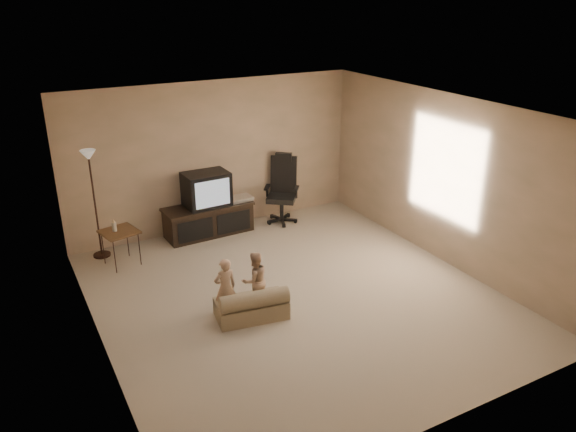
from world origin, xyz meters
name	(u,v)px	position (x,y,z in m)	size (l,w,h in m)	color
floor	(295,296)	(0.00, 0.00, 0.00)	(5.50, 5.50, 0.00)	#B0A18C
room_shell	(295,190)	(0.00, 0.00, 1.52)	(5.50, 5.50, 5.50)	silver
tv_stand	(208,209)	(-0.25, 2.49, 0.45)	(1.52, 0.61, 1.07)	black
office_chair	(282,198)	(1.10, 2.41, 0.43)	(0.78, 0.78, 1.20)	black
side_table	(119,232)	(-1.81, 2.06, 0.52)	(0.58, 0.58, 0.73)	brown
floor_lamp	(92,180)	(-2.03, 2.50, 1.23)	(0.26, 0.26, 1.69)	#301D15
child_sofa	(252,306)	(-0.73, -0.22, 0.17)	(0.94, 0.63, 0.43)	gray
toddler_left	(225,288)	(-1.00, -0.01, 0.40)	(0.29, 0.21, 0.80)	tan
toddler_right	(255,280)	(-0.58, 0.02, 0.38)	(0.37, 0.20, 0.77)	tan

